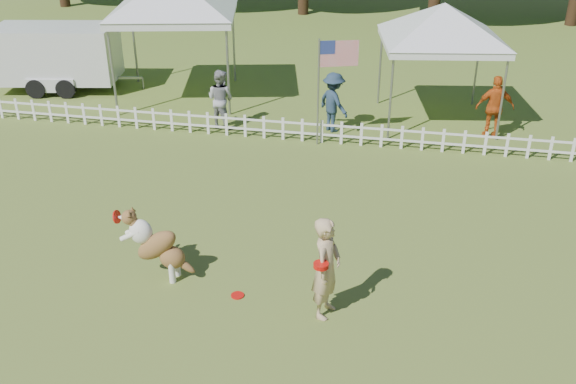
% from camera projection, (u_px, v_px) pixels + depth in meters
% --- Properties ---
extents(ground, '(120.00, 120.00, 0.00)m').
position_uv_depth(ground, '(240.00, 307.00, 10.24)').
color(ground, '#4E6E22').
rests_on(ground, ground).
extents(picket_fence, '(22.00, 0.08, 0.60)m').
position_uv_depth(picket_fence, '(312.00, 131.00, 16.22)').
color(picket_fence, white).
rests_on(picket_fence, ground).
extents(handler, '(0.53, 0.69, 1.69)m').
position_uv_depth(handler, '(327.00, 268.00, 9.72)').
color(handler, tan).
rests_on(handler, ground).
extents(dog, '(1.22, 0.44, 1.25)m').
position_uv_depth(dog, '(158.00, 245.00, 10.72)').
color(dog, brown).
rests_on(dog, ground).
extents(frisbee_on_turf, '(0.27, 0.27, 0.02)m').
position_uv_depth(frisbee_on_turf, '(237.00, 295.00, 10.50)').
color(frisbee_on_turf, red).
rests_on(frisbee_on_turf, ground).
extents(canopy_tent_left, '(4.10, 4.10, 3.54)m').
position_uv_depth(canopy_tent_left, '(176.00, 39.00, 18.72)').
color(canopy_tent_left, silver).
rests_on(canopy_tent_left, ground).
extents(canopy_tent_right, '(3.46, 3.46, 3.11)m').
position_uv_depth(canopy_tent_right, '(438.00, 65.00, 17.03)').
color(canopy_tent_right, silver).
rests_on(canopy_tent_right, ground).
extents(cargo_trailer, '(4.82, 2.81, 1.99)m').
position_uv_depth(cargo_trailer, '(57.00, 57.00, 19.81)').
color(cargo_trailer, silver).
rests_on(cargo_trailer, ground).
extents(flag_pole, '(1.00, 0.45, 2.67)m').
position_uv_depth(flag_pole, '(318.00, 93.00, 15.61)').
color(flag_pole, gray).
rests_on(flag_pole, ground).
extents(spectator_a, '(0.92, 0.81, 1.57)m').
position_uv_depth(spectator_a, '(221.00, 99.00, 16.93)').
color(spectator_a, '#97979C').
rests_on(spectator_a, ground).
extents(spectator_b, '(1.14, 1.12, 1.57)m').
position_uv_depth(spectator_b, '(333.00, 102.00, 16.69)').
color(spectator_b, '#213347').
rests_on(spectator_b, ground).
extents(spectator_c, '(1.00, 0.51, 1.64)m').
position_uv_depth(spectator_c, '(495.00, 107.00, 16.25)').
color(spectator_c, '#C04F16').
rests_on(spectator_c, ground).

